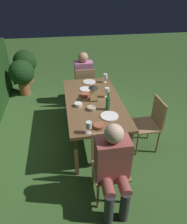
{
  "coord_description": "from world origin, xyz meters",
  "views": [
    {
      "loc": [
        -2.9,
        0.49,
        2.37
      ],
      "look_at": [
        0.0,
        0.0,
        0.51
      ],
      "focal_mm": 33.29,
      "sensor_mm": 36.0,
      "label": 1
    }
  ],
  "objects_px": {
    "plate_c": "(89,82)",
    "wine_glass_c": "(105,77)",
    "person_in_pink": "(83,75)",
    "wine_glass_a": "(107,91)",
    "bowl_salad": "(91,108)",
    "potted_plant_by_hedge": "(22,74)",
    "wine_glass_b": "(89,126)",
    "potted_plant_corner": "(25,63)",
    "lantern_centerpiece": "(94,92)",
    "plate_a": "(85,89)",
    "green_bottle_on_table": "(108,103)",
    "plate_b": "(109,116)",
    "bowl_bread": "(78,104)",
    "bowl_dip": "(99,126)",
    "person_in_rust": "(113,166)",
    "chair_side_left_a": "(150,122)",
    "chair_head_near": "(109,163)",
    "bowl_olives": "(85,95)",
    "chair_head_far": "(85,85)",
    "dining_table": "(94,103)"
  },
  "relations": [
    {
      "from": "chair_head_near",
      "to": "wine_glass_b",
      "type": "relative_size",
      "value": 5.15
    },
    {
      "from": "lantern_centerpiece",
      "to": "potted_plant_corner",
      "type": "relative_size",
      "value": 0.31
    },
    {
      "from": "person_in_pink",
      "to": "wine_glass_c",
      "type": "distance_m",
      "value": 0.78
    },
    {
      "from": "plate_a",
      "to": "dining_table",
      "type": "bearing_deg",
      "value": -169.81
    },
    {
      "from": "person_in_rust",
      "to": "green_bottle_on_table",
      "type": "bearing_deg",
      "value": -9.15
    },
    {
      "from": "chair_side_left_a",
      "to": "wine_glass_b",
      "type": "height_order",
      "value": "wine_glass_b"
    },
    {
      "from": "green_bottle_on_table",
      "to": "plate_b",
      "type": "distance_m",
      "value": 0.22
    },
    {
      "from": "wine_glass_a",
      "to": "potted_plant_corner",
      "type": "height_order",
      "value": "wine_glass_a"
    },
    {
      "from": "chair_head_near",
      "to": "bowl_olives",
      "type": "xyz_separation_m",
      "value": [
        1.32,
        0.11,
        0.27
      ]
    },
    {
      "from": "bowl_dip",
      "to": "potted_plant_corner",
      "type": "xyz_separation_m",
      "value": [
        3.41,
        1.35,
        -0.24
      ]
    },
    {
      "from": "plate_a",
      "to": "bowl_dip",
      "type": "height_order",
      "value": "bowl_dip"
    },
    {
      "from": "lantern_centerpiece",
      "to": "bowl_olives",
      "type": "xyz_separation_m",
      "value": [
        0.16,
        0.12,
        -0.12
      ]
    },
    {
      "from": "person_in_rust",
      "to": "green_bottle_on_table",
      "type": "relative_size",
      "value": 3.96
    },
    {
      "from": "bowl_salad",
      "to": "potted_plant_by_hedge",
      "type": "xyz_separation_m",
      "value": [
        2.18,
        1.31,
        -0.23
      ]
    },
    {
      "from": "chair_head_far",
      "to": "plate_b",
      "type": "distance_m",
      "value": 1.66
    },
    {
      "from": "person_in_rust",
      "to": "plate_b",
      "type": "bearing_deg",
      "value": -9.92
    },
    {
      "from": "plate_c",
      "to": "wine_glass_c",
      "type": "bearing_deg",
      "value": -99.99
    },
    {
      "from": "lantern_centerpiece",
      "to": "wine_glass_c",
      "type": "xyz_separation_m",
      "value": [
        0.65,
        -0.34,
        -0.03
      ]
    },
    {
      "from": "bowl_olives",
      "to": "person_in_rust",
      "type": "bearing_deg",
      "value": -175.73
    },
    {
      "from": "lantern_centerpiece",
      "to": "wine_glass_a",
      "type": "distance_m",
      "value": 0.24
    },
    {
      "from": "chair_side_left_a",
      "to": "wine_glass_a",
      "type": "xyz_separation_m",
      "value": [
        0.48,
        0.6,
        0.36
      ]
    },
    {
      "from": "lantern_centerpiece",
      "to": "chair_side_left_a",
      "type": "bearing_deg",
      "value": -116.87
    },
    {
      "from": "person_in_pink",
      "to": "plate_b",
      "type": "xyz_separation_m",
      "value": [
        -1.83,
        -0.15,
        0.1
      ]
    },
    {
      "from": "plate_a",
      "to": "plate_b",
      "type": "bearing_deg",
      "value": -166.39
    },
    {
      "from": "bowl_salad",
      "to": "potted_plant_by_hedge",
      "type": "distance_m",
      "value": 2.55
    },
    {
      "from": "lantern_centerpiece",
      "to": "wine_glass_a",
      "type": "relative_size",
      "value": 1.57
    },
    {
      "from": "chair_head_far",
      "to": "plate_c",
      "type": "bearing_deg",
      "value": -174.55
    },
    {
      "from": "person_in_pink",
      "to": "bowl_bread",
      "type": "relative_size",
      "value": 9.52
    },
    {
      "from": "person_in_pink",
      "to": "wine_glass_a",
      "type": "relative_size",
      "value": 6.8
    },
    {
      "from": "wine_glass_a",
      "to": "bowl_salad",
      "type": "xyz_separation_m",
      "value": [
        -0.35,
        0.31,
        -0.09
      ]
    },
    {
      "from": "bowl_dip",
      "to": "lantern_centerpiece",
      "type": "bearing_deg",
      "value": -4.31
    },
    {
      "from": "chair_head_near",
      "to": "bowl_salad",
      "type": "xyz_separation_m",
      "value": [
        0.87,
        0.08,
        0.27
      ]
    },
    {
      "from": "bowl_bread",
      "to": "bowl_salad",
      "type": "xyz_separation_m",
      "value": [
        -0.14,
        -0.19,
        -0.0
      ]
    },
    {
      "from": "dining_table",
      "to": "bowl_bread",
      "type": "distance_m",
      "value": 0.3
    },
    {
      "from": "potted_plant_corner",
      "to": "bowl_bread",
      "type": "bearing_deg",
      "value": -158.01
    },
    {
      "from": "wine_glass_b",
      "to": "bowl_olives",
      "type": "height_order",
      "value": "wine_glass_b"
    },
    {
      "from": "person_in_pink",
      "to": "plate_a",
      "type": "height_order",
      "value": "person_in_pink"
    },
    {
      "from": "chair_side_left_a",
      "to": "bowl_olives",
      "type": "relative_size",
      "value": 5.8
    },
    {
      "from": "wine_glass_b",
      "to": "bowl_salad",
      "type": "bearing_deg",
      "value": -12.31
    },
    {
      "from": "wine_glass_b",
      "to": "potted_plant_corner",
      "type": "distance_m",
      "value": 3.72
    },
    {
      "from": "green_bottle_on_table",
      "to": "bowl_olives",
      "type": "xyz_separation_m",
      "value": [
        0.49,
        0.28,
        -0.08
      ]
    },
    {
      "from": "wine_glass_c",
      "to": "plate_b",
      "type": "relative_size",
      "value": 0.65
    },
    {
      "from": "dining_table",
      "to": "person_in_rust",
      "type": "relative_size",
      "value": 1.55
    },
    {
      "from": "bowl_dip",
      "to": "potted_plant_by_hedge",
      "type": "bearing_deg",
      "value": 26.85
    },
    {
      "from": "person_in_rust",
      "to": "bowl_dip",
      "type": "bearing_deg",
      "value": 4.91
    },
    {
      "from": "wine_glass_a",
      "to": "potted_plant_by_hedge",
      "type": "distance_m",
      "value": 2.46
    },
    {
      "from": "wine_glass_b",
      "to": "potted_plant_corner",
      "type": "relative_size",
      "value": 0.2
    },
    {
      "from": "wine_glass_b",
      "to": "plate_a",
      "type": "relative_size",
      "value": 0.83
    },
    {
      "from": "chair_head_far",
      "to": "bowl_salad",
      "type": "relative_size",
      "value": 6.75
    },
    {
      "from": "bowl_dip",
      "to": "bowl_salad",
      "type": "bearing_deg",
      "value": 2.99
    }
  ]
}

